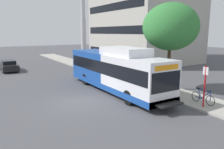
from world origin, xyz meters
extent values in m
plane|color=#4C4C51|center=(0.00, 8.00, 0.00)|extent=(120.00, 120.00, 0.00)
cube|color=#A8A399|center=(7.00, 6.00, 0.07)|extent=(3.00, 56.00, 0.14)
cube|color=white|center=(3.69, -1.50, 1.69)|extent=(2.54, 5.80, 2.73)
cube|color=#19479E|center=(3.69, 4.30, 1.69)|extent=(2.54, 5.80, 2.73)
cube|color=#19479E|center=(3.69, 1.40, 0.54)|extent=(2.57, 11.60, 0.44)
cube|color=black|center=(3.69, 1.40, 2.05)|extent=(2.58, 11.25, 0.96)
cube|color=black|center=(3.69, -4.36, 1.85)|extent=(2.34, 0.10, 1.24)
cube|color=orange|center=(3.69, -4.37, 2.72)|extent=(1.90, 0.08, 0.32)
cube|color=white|center=(3.69, -0.05, 3.35)|extent=(2.16, 4.06, 0.60)
cube|color=black|center=(3.69, -4.75, 0.55)|extent=(1.78, 0.60, 0.10)
cylinder|color=black|center=(2.56, -2.19, 0.50)|extent=(0.30, 1.00, 1.00)
cylinder|color=black|center=(4.82, -2.19, 0.50)|extent=(0.30, 1.00, 1.00)
cylinder|color=black|center=(2.56, 4.59, 0.50)|extent=(0.30, 1.00, 1.00)
cylinder|color=black|center=(4.82, 4.59, 0.50)|extent=(0.30, 1.00, 1.00)
cylinder|color=red|center=(6.06, -5.32, 1.44)|extent=(0.10, 0.10, 2.60)
cube|color=white|center=(6.04, -5.32, 2.44)|extent=(0.04, 0.36, 0.48)
torus|color=black|center=(6.63, -5.41, 0.47)|extent=(0.04, 0.66, 0.66)
torus|color=black|center=(6.63, -4.31, 0.47)|extent=(0.04, 0.66, 0.66)
cylinder|color=navy|center=(6.63, -5.06, 0.74)|extent=(0.05, 0.64, 0.64)
cylinder|color=navy|center=(6.63, -4.61, 0.74)|extent=(0.05, 0.34, 0.62)
cylinder|color=navy|center=(6.63, -4.91, 1.04)|extent=(0.05, 0.90, 0.05)
cylinder|color=navy|center=(6.63, -4.53, 0.46)|extent=(0.05, 0.45, 0.08)
cylinder|color=navy|center=(6.63, -5.38, 0.81)|extent=(0.05, 0.10, 0.67)
cylinder|color=black|center=(6.63, -5.36, 1.14)|extent=(0.52, 0.03, 0.03)
cube|color=black|center=(6.63, -4.46, 1.08)|extent=(0.12, 0.24, 0.06)
cylinder|color=#4C3823|center=(7.78, -0.60, 1.82)|extent=(0.28, 0.28, 3.37)
ellipsoid|color=#337A38|center=(7.78, -0.60, 5.20)|extent=(4.50, 4.50, 3.83)
cube|color=black|center=(-2.53, 16.27, 0.55)|extent=(1.80, 4.50, 0.70)
cube|color=black|center=(-2.53, 16.37, 1.05)|extent=(1.48, 2.34, 0.56)
cylinder|color=black|center=(-3.33, 14.92, 0.32)|extent=(0.20, 0.64, 0.64)
cylinder|color=black|center=(-1.73, 14.92, 0.32)|extent=(0.20, 0.64, 0.64)
cylinder|color=black|center=(-3.33, 17.62, 0.32)|extent=(0.20, 0.64, 0.64)
cylinder|color=black|center=(-1.73, 17.62, 0.32)|extent=(0.20, 0.64, 0.64)
cube|color=black|center=(18.16, 15.53, 1.69)|extent=(12.05, 14.96, 1.10)
cube|color=black|center=(18.16, 15.53, 5.07)|extent=(12.05, 14.96, 1.10)
cube|color=black|center=(18.16, 15.53, 8.46)|extent=(12.05, 14.96, 1.10)
cylinder|color=#B7B7BC|center=(14.26, 30.76, 3.78)|extent=(1.10, 1.10, 7.55)
cylinder|color=#B7B7BC|center=(14.26, 30.76, 11.33)|extent=(0.91, 0.91, 7.55)
camera|label=1|loc=(-5.73, -13.55, 4.76)|focal=35.21mm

